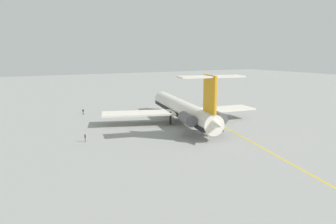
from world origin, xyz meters
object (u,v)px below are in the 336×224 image
(ground_crew_portside, at_px, (85,137))
(safety_cone_nose, at_px, (196,106))
(main_jetliner, at_px, (184,110))
(ground_crew_near_nose, at_px, (208,103))
(ground_crew_near_tail, at_px, (83,111))

(ground_crew_portside, height_order, safety_cone_nose, ground_crew_portside)
(ground_crew_portside, bearing_deg, main_jetliner, -160.90)
(ground_crew_near_nose, distance_m, ground_crew_portside, 52.68)
(main_jetliner, xyz_separation_m, ground_crew_near_tail, (23.99, 18.69, -2.50))
(safety_cone_nose, bearing_deg, main_jetliner, 139.31)
(main_jetliner, height_order, ground_crew_portside, main_jetliner)
(main_jetliner, bearing_deg, safety_cone_nose, -27.91)
(ground_crew_near_nose, xyz_separation_m, ground_crew_near_tail, (4.75, 39.81, 0.02))
(ground_crew_near_tail, bearing_deg, ground_crew_near_nose, -69.26)
(main_jetliner, relative_size, safety_cone_nose, 80.75)
(ground_crew_near_nose, height_order, ground_crew_near_tail, ground_crew_near_tail)
(main_jetliner, distance_m, ground_crew_near_tail, 30.51)
(ground_crew_near_nose, distance_m, safety_cone_nose, 4.21)
(main_jetliner, relative_size, ground_crew_near_tail, 26.66)
(ground_crew_portside, bearing_deg, ground_crew_near_tail, -95.33)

